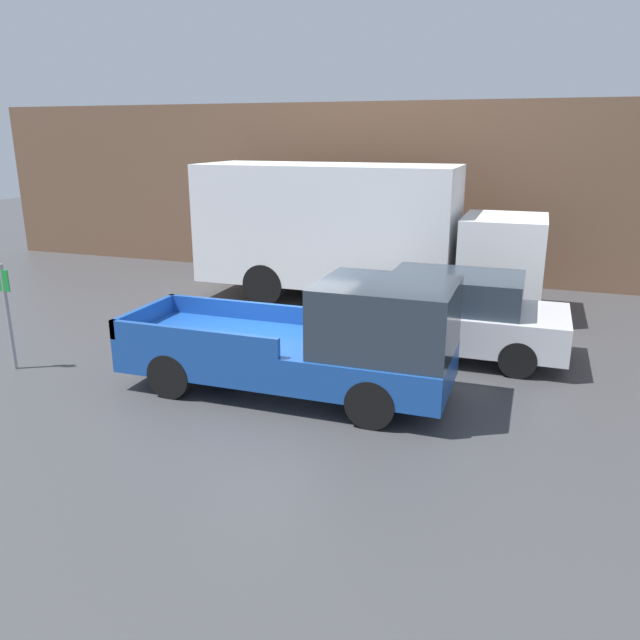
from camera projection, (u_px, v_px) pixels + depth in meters
name	position (u px, v px, depth m)	size (l,w,h in m)	color
ground_plane	(276.00, 378.00, 11.32)	(60.00, 60.00, 0.00)	#3D3D3F
building_wall	(391.00, 192.00, 18.62)	(28.00, 0.15, 5.17)	brown
pickup_truck	(319.00, 342.00, 10.29)	(5.57, 1.94, 2.05)	#194799
car	(449.00, 314.00, 12.38)	(4.58, 2.00, 1.64)	silver
delivery_truck	(352.00, 229.00, 16.01)	(8.69, 2.55, 3.52)	white
parking_sign	(7.00, 310.00, 11.46)	(0.30, 0.07, 2.01)	gray
newspaper_box	(399.00, 263.00, 18.79)	(0.45, 0.40, 1.04)	gold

